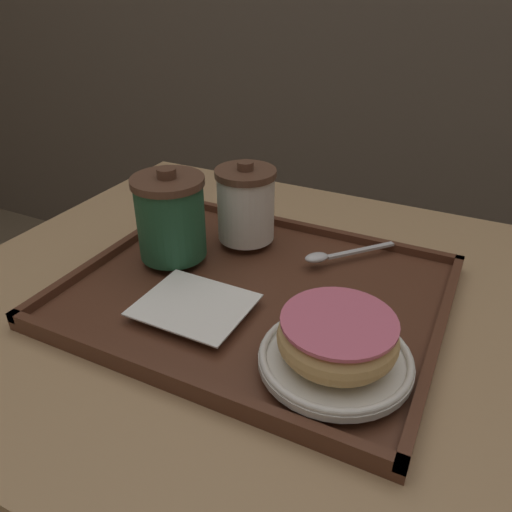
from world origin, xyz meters
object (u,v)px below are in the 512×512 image
object	(u,v)px
coffee_cup_front	(170,217)
coffee_cup_rear	(246,204)
donut_chocolate_glazed	(338,336)
spoon	(330,255)

from	to	relation	value
coffee_cup_front	coffee_cup_rear	xyz separation A→B (m)	(0.07, 0.09, -0.00)
coffee_cup_front	donut_chocolate_glazed	distance (m)	0.31
coffee_cup_rear	spoon	xyz separation A→B (m)	(0.14, -0.00, -0.05)
spoon	coffee_cup_rear	bearing A→B (deg)	-50.02
coffee_cup_front	spoon	bearing A→B (deg)	23.35
coffee_cup_front	donut_chocolate_glazed	xyz separation A→B (m)	(0.28, -0.12, -0.02)
coffee_cup_rear	donut_chocolate_glazed	distance (m)	0.30
donut_chocolate_glazed	coffee_cup_front	bearing A→B (deg)	157.66
donut_chocolate_glazed	spoon	xyz separation A→B (m)	(-0.08, 0.20, -0.03)
coffee_cup_front	donut_chocolate_glazed	bearing A→B (deg)	-22.34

